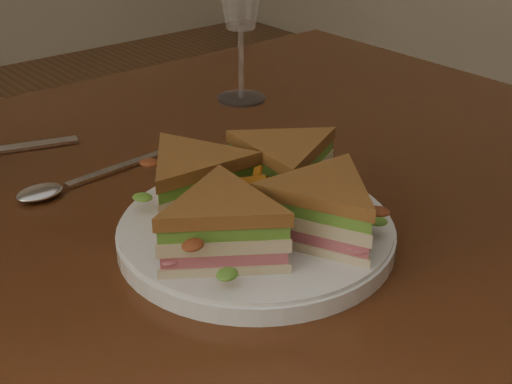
% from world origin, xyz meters
% --- Properties ---
extents(table, '(1.20, 0.80, 0.75)m').
position_xyz_m(table, '(0.00, 0.00, 0.65)').
color(table, '#34180B').
rests_on(table, ground).
extents(plate, '(0.25, 0.25, 0.02)m').
position_xyz_m(plate, '(0.04, -0.11, 0.76)').
color(plate, white).
rests_on(plate, table).
extents(sandwich_wedges, '(0.27, 0.27, 0.06)m').
position_xyz_m(sandwich_wedges, '(0.04, -0.11, 0.80)').
color(sandwich_wedges, beige).
rests_on(sandwich_wedges, plate).
extents(crisps_mound, '(0.09, 0.09, 0.05)m').
position_xyz_m(crisps_mound, '(0.04, -0.11, 0.79)').
color(crisps_mound, '#B46317').
rests_on(crisps_mound, plate).
extents(spoon, '(0.18, 0.03, 0.01)m').
position_xyz_m(spoon, '(-0.05, 0.09, 0.75)').
color(spoon, silver).
rests_on(spoon, table).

